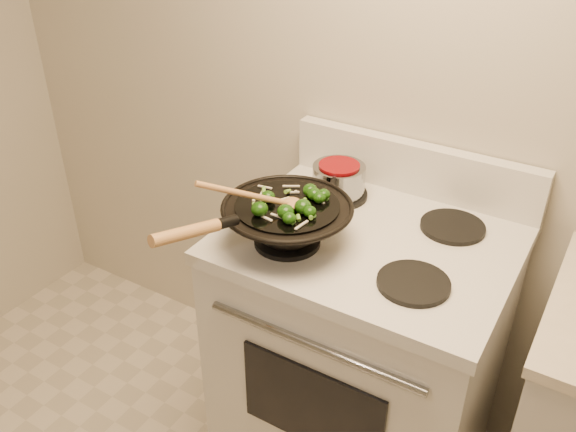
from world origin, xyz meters
The scene contains 5 objects.
stove centered at (-0.05, 1.17, 0.47)m, with size 0.78×0.67×1.08m.
wok centered at (-0.24, 1.02, 0.99)m, with size 0.35×0.57×0.19m.
stirfry centered at (-0.21, 1.01, 1.05)m, with size 0.22×0.20×0.04m.
wooden_spoon centered at (-0.26, 0.96, 1.08)m, with size 0.21×0.23×0.12m.
saucepan centered at (-0.23, 1.32, 0.98)m, with size 0.16×0.25×0.09m.
Camera 1 is at (0.47, -0.15, 1.84)m, focal length 38.00 mm.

